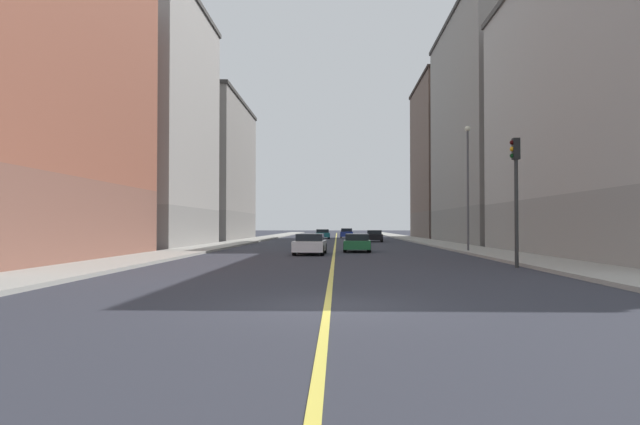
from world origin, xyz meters
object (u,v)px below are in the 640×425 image
Objects in this scene: car_blue at (347,233)px; street_lamp_left_near at (468,176)px; building_right_distant at (202,171)px; car_green at (357,243)px; car_teal at (322,234)px; car_white at (310,244)px; car_black at (374,236)px; building_left_mid at (502,129)px; traffic_light_left_near at (516,183)px; building_right_midblock at (138,124)px; building_left_far at (455,160)px; building_left_near at (637,100)px.

street_lamp_left_near is at bearing -80.75° from car_blue.
building_right_distant is 5.08× the size of car_green.
car_teal is at bearing 26.44° from building_right_distant.
car_teal is at bearing 90.51° from car_white.
car_teal is at bearing 111.85° from car_black.
building_left_mid is 26.52m from car_green.
car_black is (-4.50, 25.46, -4.38)m from street_lamp_left_near.
traffic_light_left_near is 58.43m from car_blue.
building_right_midblock is 4.69× the size of car_black.
building_left_far reaches higher than street_lamp_left_near.
building_right_distant is at bearing 158.43° from building_left_mid.
building_left_mid reaches higher than building_right_midblock.
car_teal is (-18.50, 20.53, -10.79)m from building_left_mid.
building_left_near is 53.36m from car_blue.
building_left_mid is at bearing 51.38° from car_green.
car_green is at bearing -85.09° from car_teal.
building_right_midblock is at bearing 139.91° from car_white.
building_left_near is at bearing -10.83° from car_white.
building_left_mid reaches higher than building_left_far.
building_right_midblock is (-33.31, 16.25, 1.76)m from building_left_near.
building_left_far reaches higher than building_right_distant.
building_left_near is 34.76m from car_black.
building_right_midblock is at bearing -115.96° from car_teal.
car_green is at bearing -89.94° from car_blue.
street_lamp_left_near is at bearing 142.81° from building_left_near.
building_left_far reaches higher than car_black.
car_white is at bearing -101.53° from car_black.
car_blue is at bearing 96.13° from traffic_light_left_near.
traffic_light_left_near is at bearing -83.87° from car_blue.
street_lamp_left_near is (1.02, 13.49, 1.45)m from traffic_light_left_near.
building_left_near is 1.16× the size of building_right_distant.
traffic_light_left_near is 1.29× the size of car_blue.
car_black is (20.90, 15.21, -9.79)m from building_right_midblock.
building_right_midblock is 0.94× the size of building_right_distant.
car_blue is (-15.16, 1.70, -10.24)m from building_left_far.
street_lamp_left_near is 11.40m from car_white.
building_left_far is 4.91× the size of car_black.
building_right_distant is at bearing -164.02° from building_left_far.
building_left_far is 45.47m from car_green.
building_left_mid is 35.93m from building_right_distant.
car_blue is at bearing 106.70° from building_left_near.
building_right_midblock is at bearing 153.99° from building_left_near.
car_green is (18.20, -32.09, -8.01)m from building_right_distant.
building_right_midblock is 4.53× the size of car_teal.
building_left_near is at bearing -49.71° from building_right_distant.
traffic_light_left_near reaches higher than car_black.
traffic_light_left_near is at bearing -79.97° from car_teal.
building_left_far reaches higher than car_green.
street_lamp_left_near is (25.40, -33.30, -3.60)m from building_right_distant.
car_blue reaches higher than car_green.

